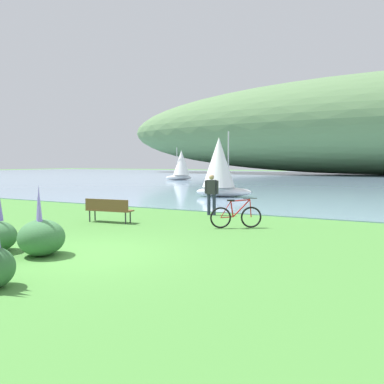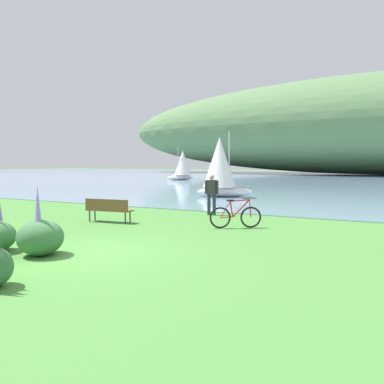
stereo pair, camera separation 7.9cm
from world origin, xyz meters
The scene contains 9 objects.
ground_plane centered at (0.00, 0.00, 0.00)m, with size 200.00×200.00×0.00m, color #478438.
bay_water centered at (0.00, 48.54, 0.02)m, with size 180.00×80.00×0.04m, color #7A99B2.
distant_hillside centered at (4.61, 69.01, 8.79)m, with size 102.42×28.00×17.49m, color #567A4C.
park_bench_near_camera centered at (-2.73, 4.12, 0.52)m, with size 1.84×0.68×0.88m.
bicycle_leaning_near_bench centered at (1.87, 5.16, 0.40)m, with size 1.50×1.03×1.01m.
person_at_shoreline centered at (-0.21, 7.71, 0.98)m, with size 0.61×0.25×1.71m.
echium_bush_far_cluster centered at (-0.84, -0.63, 0.46)m, with size 1.08×1.08×1.71m.
sailboat_mid_bay centered at (-16.77, 34.93, 1.92)m, with size 3.11×3.26×3.99m.
sailboat_toward_hillside centered at (-3.26, 15.60, 1.97)m, with size 3.63×2.59×4.11m.
Camera 1 is at (6.54, -7.09, 2.22)m, focal length 36.45 mm.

